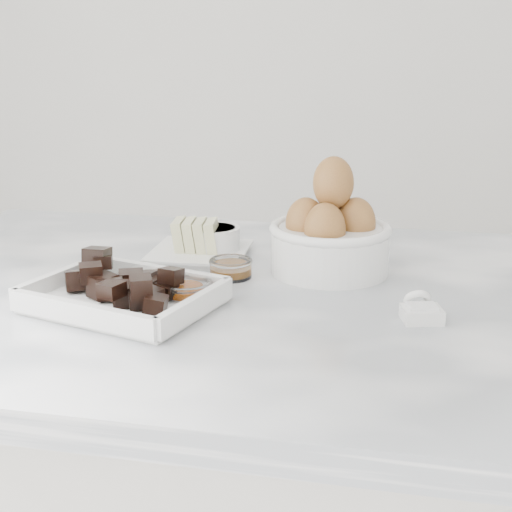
{
  "coord_description": "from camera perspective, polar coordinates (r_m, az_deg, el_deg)",
  "views": [
    {
      "loc": [
        0.23,
        -0.96,
        1.28
      ],
      "look_at": [
        0.02,
        0.03,
        0.98
      ],
      "focal_mm": 50.0,
      "sensor_mm": 36.0,
      "label": 1
    }
  ],
  "objects": [
    {
      "name": "marble_slab",
      "position": [
        1.05,
        -1.41,
        -3.54
      ],
      "size": [
        1.2,
        0.8,
        0.04
      ],
      "primitive_type": "cube",
      "color": "white",
      "rests_on": "cabinet"
    },
    {
      "name": "chocolate_dish",
      "position": [
        0.97,
        -10.59,
        -2.65
      ],
      "size": [
        0.28,
        0.24,
        0.06
      ],
      "color": "white",
      "rests_on": "marble_slab"
    },
    {
      "name": "honey_bowl",
      "position": [
        1.08,
        -2.03,
        -0.95
      ],
      "size": [
        0.07,
        0.07,
        0.03
      ],
      "color": "white",
      "rests_on": "marble_slab"
    },
    {
      "name": "egg_bowl",
      "position": [
        1.1,
        5.95,
        1.66
      ],
      "size": [
        0.19,
        0.19,
        0.18
      ],
      "color": "white",
      "rests_on": "marble_slab"
    },
    {
      "name": "sugar_ramekin",
      "position": [
        1.19,
        -3.28,
        1.26
      ],
      "size": [
        0.08,
        0.08,
        0.05
      ],
      "color": "white",
      "rests_on": "marble_slab"
    },
    {
      "name": "butter_plate",
      "position": [
        1.18,
        -4.66,
        0.91
      ],
      "size": [
        0.16,
        0.16,
        0.06
      ],
      "color": "white",
      "rests_on": "marble_slab"
    },
    {
      "name": "salt_spoon",
      "position": [
        0.94,
        13.03,
        -4.24
      ],
      "size": [
        0.06,
        0.07,
        0.04
      ],
      "color": "white",
      "rests_on": "marble_slab"
    },
    {
      "name": "vanilla_spoon",
      "position": [
        1.08,
        7.46,
        -1.28
      ],
      "size": [
        0.05,
        0.06,
        0.04
      ],
      "color": "white",
      "rests_on": "marble_slab"
    },
    {
      "name": "zest_bowl",
      "position": [
        0.98,
        -5.62,
        -2.8
      ],
      "size": [
        0.07,
        0.07,
        0.03
      ],
      "color": "white",
      "rests_on": "marble_slab"
    }
  ]
}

